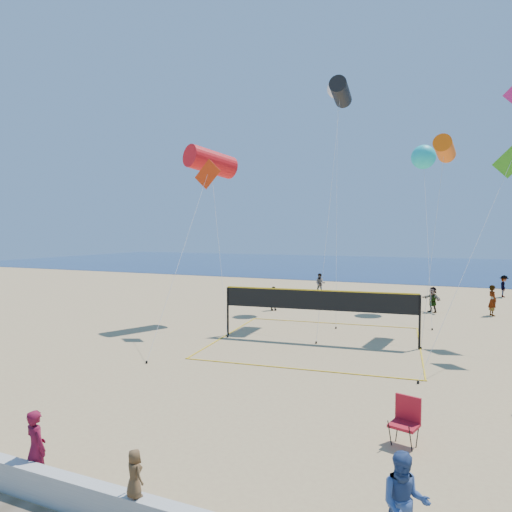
% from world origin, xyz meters
% --- Properties ---
extents(ground, '(120.00, 120.00, 0.00)m').
position_xyz_m(ground, '(0.00, 0.00, 0.00)').
color(ground, tan).
rests_on(ground, ground).
extents(ocean, '(140.00, 50.00, 0.03)m').
position_xyz_m(ocean, '(0.00, 62.00, 0.01)').
color(ocean, navy).
rests_on(ocean, ground).
extents(woman, '(0.65, 0.51, 1.56)m').
position_xyz_m(woman, '(-3.57, -2.70, 0.78)').
color(woman, maroon).
rests_on(woman, ground).
extents(toddler, '(0.47, 0.40, 0.81)m').
position_xyz_m(toddler, '(-0.88, -3.03, 1.01)').
color(toddler, brown).
rests_on(toddler, seawall).
extents(bystander_a, '(0.89, 0.75, 1.62)m').
position_xyz_m(bystander_a, '(3.38, -1.75, 0.81)').
color(bystander_a, '#344D83').
rests_on(bystander_a, ground).
extents(far_person_0, '(0.96, 0.86, 1.57)m').
position_xyz_m(far_person_0, '(-6.70, 18.38, 0.78)').
color(far_person_0, gray).
rests_on(far_person_0, ground).
extents(far_person_1, '(1.43, 1.38, 1.63)m').
position_xyz_m(far_person_1, '(2.86, 21.78, 0.81)').
color(far_person_1, gray).
rests_on(far_person_1, ground).
extents(far_person_2, '(0.67, 0.80, 1.88)m').
position_xyz_m(far_person_2, '(6.26, 21.89, 0.94)').
color(far_person_2, gray).
rests_on(far_person_2, ground).
extents(far_person_3, '(0.88, 0.73, 1.67)m').
position_xyz_m(far_person_3, '(-6.08, 27.53, 0.84)').
color(far_person_3, gray).
rests_on(far_person_3, ground).
extents(far_person_4, '(0.77, 1.18, 1.72)m').
position_xyz_m(far_person_4, '(7.70, 31.16, 0.86)').
color(far_person_4, gray).
rests_on(far_person_4, ground).
extents(camp_chair, '(0.75, 0.88, 1.28)m').
position_xyz_m(camp_chair, '(3.05, 2.12, 0.66)').
color(camp_chair, '#A71321').
rests_on(camp_chair, ground).
extents(volleyball_net, '(9.99, 9.85, 2.44)m').
position_xyz_m(volleyball_net, '(-1.71, 11.25, 1.67)').
color(volleyball_net, black).
rests_on(volleyball_net, ground).
extents(kite_0, '(3.87, 4.88, 9.87)m').
position_xyz_m(kite_0, '(-8.59, 13.54, 9.03)').
color(kite_0, red).
rests_on(kite_0, ground).
extents(kite_1, '(1.17, 7.63, 13.78)m').
position_xyz_m(kite_1, '(-2.12, 17.24, 13.12)').
color(kite_1, black).
rests_on(kite_1, ground).
extents(kite_2, '(1.28, 5.40, 9.89)m').
position_xyz_m(kite_2, '(3.49, 15.97, 9.29)').
color(kite_2, '#EE5C09').
rests_on(kite_2, ground).
extents(kite_3, '(1.56, 6.36, 8.80)m').
position_xyz_m(kite_3, '(-7.53, 10.99, 7.53)').
color(kite_3, red).
rests_on(kite_3, ground).
extents(kite_4, '(3.93, 6.08, 8.83)m').
position_xyz_m(kite_4, '(5.94, 12.36, 7.53)').
color(kite_4, '#3B9C1B').
rests_on(kite_4, ground).
extents(kite_6, '(2.69, 8.15, 15.46)m').
position_xyz_m(kite_6, '(-3.37, 21.65, 14.75)').
color(kite_6, white).
rests_on(kite_6, ground).
extents(kite_7, '(2.05, 7.92, 10.80)m').
position_xyz_m(kite_7, '(2.08, 22.93, 10.01)').
color(kite_7, '#1AC8CB').
rests_on(kite_7, ground).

